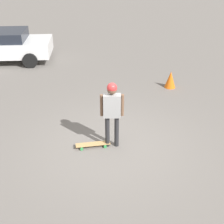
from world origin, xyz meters
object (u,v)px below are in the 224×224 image
(skateboard, at_px, (93,144))
(car_parked_near, at_px, (3,45))
(traffic_cone, at_px, (170,80))
(person, at_px, (112,107))

(skateboard, xyz_separation_m, car_parked_near, (-6.35, 4.64, 0.64))
(skateboard, xyz_separation_m, traffic_cone, (1.05, 4.45, 0.23))
(person, xyz_separation_m, skateboard, (-0.44, -0.23, -1.06))
(skateboard, height_order, car_parked_near, car_parked_near)
(traffic_cone, bearing_deg, car_parked_near, 178.54)
(skateboard, relative_size, traffic_cone, 1.42)
(skateboard, relative_size, car_parked_near, 0.19)
(car_parked_near, bearing_deg, traffic_cone, 153.81)
(person, relative_size, traffic_cone, 2.91)
(traffic_cone, bearing_deg, person, -98.28)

